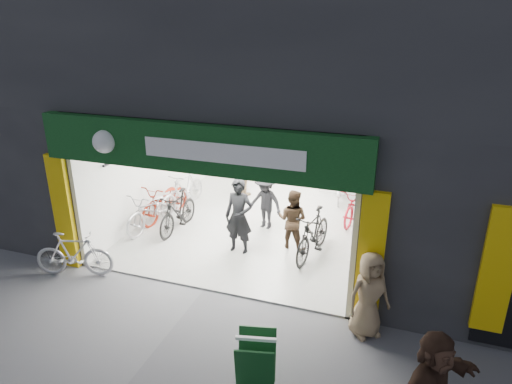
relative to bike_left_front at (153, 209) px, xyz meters
The scene contains 16 objects.
ground 3.41m from the bike_left_front, 42.00° to the right, with size 60.00×60.00×0.00m, color #56565B.
building 5.78m from the bike_left_front, 38.75° to the left, with size 17.00×10.27×8.00m.
bike_left_front is the anchor object (origin of this frame).
bike_left_midfront 0.70m from the bike_left_front, ahead, with size 0.51×1.80×1.08m, color black.
bike_left_midback 0.67m from the bike_left_front, 90.00° to the left, with size 0.71×2.03×1.07m, color maroon.
bike_left_back 1.57m from the bike_left_front, 85.18° to the left, with size 0.52×1.86×1.12m, color #B2B2B6.
bike_right_front 4.30m from the bike_left_front, ahead, with size 0.54×1.90×1.14m, color black.
bike_right_mid 5.47m from the bike_left_front, 23.93° to the left, with size 0.66×1.89×0.99m, color maroon.
bike_right_back 5.57m from the bike_left_front, 39.52° to the left, with size 0.46×1.61×0.97m, color silver.
parked_bike 2.64m from the bike_left_front, 97.80° to the right, with size 0.48×1.69×1.02m, color #BABBBF.
customer_a 2.70m from the bike_left_front, 11.02° to the right, with size 0.68×0.44×1.85m, color black.
customer_b 3.75m from the bike_left_front, ahead, with size 0.73×0.57×1.50m, color #332317.
customer_c 2.96m from the bike_left_front, 18.06° to the left, with size 0.98×0.56×1.52m, color black.
customer_d 3.26m from the bike_left_front, 63.62° to the left, with size 1.04×0.43×1.78m, color #876F4E.
pedestrian_near 6.34m from the bike_left_front, 23.74° to the right, with size 0.78×0.50×1.59m, color #8B7151.
sandwich_board 6.20m from the bike_left_front, 45.01° to the right, with size 0.69×0.70×0.89m.
Camera 1 is at (3.65, -7.23, 5.26)m, focal length 32.00 mm.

